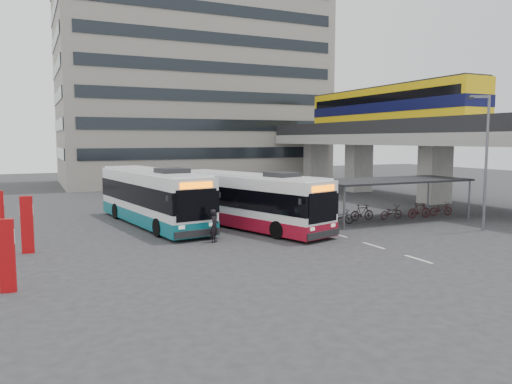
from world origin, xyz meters
name	(u,v)px	position (x,y,z in m)	size (l,w,h in m)	color
ground	(297,239)	(0.00, 0.00, 0.00)	(120.00, 120.00, 0.00)	#28282B
viaduct	(394,126)	(17.00, 13.04, 6.23)	(8.00, 32.00, 9.68)	gray
bike_shelter	(391,195)	(8.50, 3.00, 1.52)	(10.00, 4.00, 2.54)	#595B60
office_block	(193,76)	(6.00, 36.00, 12.50)	(30.00, 15.00, 25.00)	gray
road_markings	(374,246)	(2.50, -3.00, 0.01)	(0.15, 7.60, 0.01)	beige
bus_main	(247,201)	(-0.97, 4.08, 1.54)	(5.75, 11.43, 3.32)	white
bus_teal	(153,197)	(-5.67, 7.32, 1.62)	(4.20, 12.07, 3.50)	white
pedestrian	(214,226)	(-4.11, 0.97, 0.81)	(0.59, 0.39, 1.63)	black
lamp_post	(485,154)	(10.42, -2.32, 4.24)	(1.27, 0.55, 7.43)	#595B60
sign_totem_south	(7,255)	(-13.09, -3.86, 1.27)	(0.53, 0.24, 2.45)	#B30B0E
sign_totem_mid	(27,224)	(-12.47, 2.13, 1.32)	(0.56, 0.22, 2.56)	#B30B0E
sign_totem_north	(0,211)	(-13.82, 8.33, 1.18)	(0.49, 0.16, 2.27)	#B30B0E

